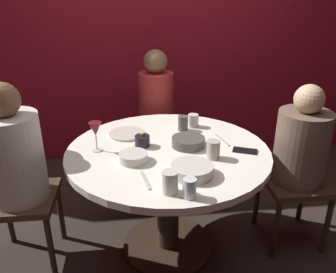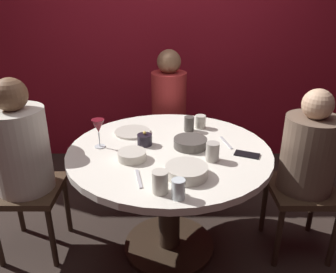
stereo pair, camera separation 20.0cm
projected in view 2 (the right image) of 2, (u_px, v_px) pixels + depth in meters
ground_plane at (168, 246)px, 2.33m from camera, size 8.00×8.00×0.00m
back_wall at (167, 25)px, 3.15m from camera, size 6.00×0.10×2.60m
dining_table at (168, 174)px, 2.11m from camera, size 1.21×1.21×0.74m
seated_diner_left at (19, 151)px, 2.04m from camera, size 0.40×0.40×1.17m
seated_diner_back at (168, 105)px, 2.84m from camera, size 0.40×0.40×1.17m
seated_diner_right at (307, 156)px, 2.06m from camera, size 0.40×0.40×1.10m
candle_holder at (143, 140)px, 2.08m from camera, size 0.09×0.09×0.09m
wine_glass at (97, 127)px, 2.01m from camera, size 0.08×0.08×0.18m
dinner_plate at (131, 132)px, 2.25m from camera, size 0.23×0.23×0.01m
cell_phone at (246, 154)px, 1.96m from camera, size 0.16×0.12×0.01m
bowl_serving_large at (131, 156)px, 1.90m from camera, size 0.16×0.16×0.05m
bowl_salad_center at (189, 143)px, 2.05m from camera, size 0.20×0.20×0.06m
bowl_small_white at (185, 171)px, 1.73m from camera, size 0.22×0.22×0.06m
cup_near_candle at (177, 189)px, 1.55m from camera, size 0.06×0.06×0.10m
cup_by_left_diner at (199, 122)px, 2.33m from camera, size 0.07×0.07×0.09m
cup_by_right_diner at (159, 182)px, 1.59m from camera, size 0.08×0.08×0.11m
cup_center_front at (211, 152)px, 1.88m from camera, size 0.07×0.07×0.10m
cup_far_edge at (188, 124)px, 2.28m from camera, size 0.07×0.07×0.10m
fork_near_plate at (138, 179)px, 1.71m from camera, size 0.05×0.18×0.01m
knife_near_plate at (225, 143)px, 2.11m from camera, size 0.05×0.18×0.01m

